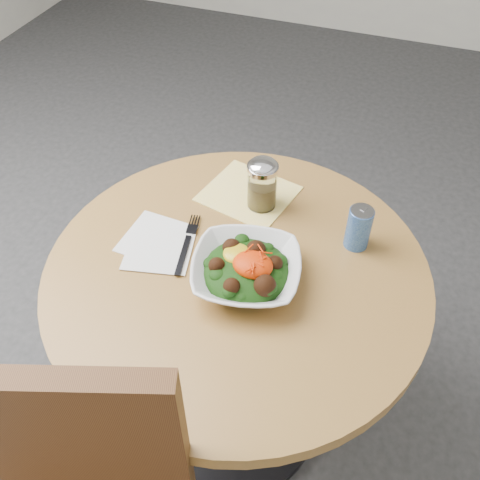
{
  "coord_description": "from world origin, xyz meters",
  "views": [
    {
      "loc": [
        0.29,
        -0.77,
        1.69
      ],
      "look_at": [
        -0.0,
        0.03,
        0.81
      ],
      "focal_mm": 40.0,
      "sensor_mm": 36.0,
      "label": 1
    }
  ],
  "objects": [
    {
      "name": "beverage_can",
      "position": [
        0.24,
        0.17,
        0.81
      ],
      "size": [
        0.06,
        0.06,
        0.11
      ],
      "color": "navy",
      "rests_on": "table"
    },
    {
      "name": "spice_shaker",
      "position": [
        -0.02,
        0.23,
        0.82
      ],
      "size": [
        0.08,
        0.08,
        0.14
      ],
      "color": "silver",
      "rests_on": "table"
    },
    {
      "name": "ground",
      "position": [
        0.0,
        0.0,
        0.0
      ],
      "size": [
        6.0,
        6.0,
        0.0
      ],
      "primitive_type": "plane",
      "color": "#2E2E30",
      "rests_on": "ground"
    },
    {
      "name": "paper_napkins",
      "position": [
        -0.21,
        0.01,
        0.75
      ],
      "size": [
        0.2,
        0.2,
        0.0
      ],
      "color": "silver",
      "rests_on": "table"
    },
    {
      "name": "cloth_napkin",
      "position": [
        -0.06,
        0.26,
        0.75
      ],
      "size": [
        0.26,
        0.25,
        0.0
      ],
      "primitive_type": "cube",
      "rotation": [
        0.0,
        0.0,
        -0.22
      ],
      "color": "yellow",
      "rests_on": "table"
    },
    {
      "name": "salad_bowl",
      "position": [
        0.03,
        -0.03,
        0.78
      ],
      "size": [
        0.29,
        0.29,
        0.09
      ],
      "color": "silver",
      "rests_on": "table"
    },
    {
      "name": "table",
      "position": [
        0.0,
        0.0,
        0.55
      ],
      "size": [
        0.9,
        0.9,
        0.75
      ],
      "color": "black",
      "rests_on": "ground"
    },
    {
      "name": "fork",
      "position": [
        -0.14,
        0.03,
        0.76
      ],
      "size": [
        0.06,
        0.2,
        0.0
      ],
      "color": "black",
      "rests_on": "table"
    }
  ]
}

